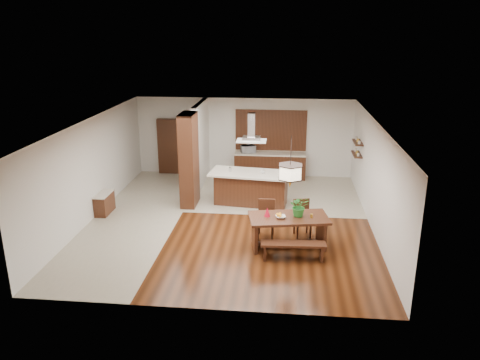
# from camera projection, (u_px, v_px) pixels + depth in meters

# --- Properties ---
(room_shell) EXTENTS (9.00, 9.04, 2.92)m
(room_shell) POSITION_uv_depth(u_px,v_px,m) (229.00, 152.00, 12.92)
(room_shell) COLOR #341709
(room_shell) RESTS_ON ground
(tile_hallway) EXTENTS (2.50, 9.00, 0.01)m
(tile_hallway) POSITION_uv_depth(u_px,v_px,m) (138.00, 217.00, 13.82)
(tile_hallway) COLOR #B5AC96
(tile_hallway) RESTS_ON ground
(tile_kitchen) EXTENTS (5.50, 4.00, 0.01)m
(tile_kitchen) POSITION_uv_depth(u_px,v_px,m) (275.00, 193.00, 15.81)
(tile_kitchen) COLOR #B5AC96
(tile_kitchen) RESTS_ON ground
(soffit_band) EXTENTS (8.00, 9.00, 0.02)m
(soffit_band) POSITION_uv_depth(u_px,v_px,m) (229.00, 122.00, 12.67)
(soffit_band) COLOR #432610
(soffit_band) RESTS_ON room_shell
(partition_pier) EXTENTS (0.45, 1.00, 2.90)m
(partition_pier) POSITION_uv_depth(u_px,v_px,m) (189.00, 160.00, 14.38)
(partition_pier) COLOR black
(partition_pier) RESTS_ON ground
(partition_stub) EXTENTS (0.18, 2.40, 2.90)m
(partition_stub) POSITION_uv_depth(u_px,v_px,m) (201.00, 144.00, 16.37)
(partition_stub) COLOR silver
(partition_stub) RESTS_ON ground
(hallway_console) EXTENTS (0.37, 0.88, 0.63)m
(hallway_console) POSITION_uv_depth(u_px,v_px,m) (104.00, 203.00, 14.01)
(hallway_console) COLOR black
(hallway_console) RESTS_ON ground
(hallway_doorway) EXTENTS (1.10, 0.20, 2.10)m
(hallway_doorway) POSITION_uv_depth(u_px,v_px,m) (173.00, 147.00, 17.65)
(hallway_doorway) COLOR black
(hallway_doorway) RESTS_ON ground
(rear_counter) EXTENTS (2.60, 0.62, 0.95)m
(rear_counter) POSITION_uv_depth(u_px,v_px,m) (270.00, 165.00, 17.30)
(rear_counter) COLOR black
(rear_counter) RESTS_ON ground
(kitchen_window) EXTENTS (2.60, 0.08, 1.50)m
(kitchen_window) POSITION_uv_depth(u_px,v_px,m) (271.00, 130.00, 17.15)
(kitchen_window) COLOR brown
(kitchen_window) RESTS_ON room_shell
(shelf_lower) EXTENTS (0.26, 0.90, 0.04)m
(shelf_lower) POSITION_uv_depth(u_px,v_px,m) (357.00, 154.00, 15.23)
(shelf_lower) COLOR black
(shelf_lower) RESTS_ON room_shell
(shelf_upper) EXTENTS (0.26, 0.90, 0.04)m
(shelf_upper) POSITION_uv_depth(u_px,v_px,m) (358.00, 142.00, 15.10)
(shelf_upper) COLOR black
(shelf_upper) RESTS_ON room_shell
(dining_table) EXTENTS (2.11, 1.31, 0.82)m
(dining_table) POSITION_uv_depth(u_px,v_px,m) (288.00, 225.00, 11.78)
(dining_table) COLOR black
(dining_table) RESTS_ON ground
(dining_bench) EXTENTS (1.57, 0.42, 0.44)m
(dining_bench) POSITION_uv_depth(u_px,v_px,m) (293.00, 251.00, 11.23)
(dining_bench) COLOR black
(dining_bench) RESTS_ON ground
(dining_chair_left) EXTENTS (0.46, 0.46, 1.01)m
(dining_chair_left) POSITION_uv_depth(u_px,v_px,m) (266.00, 219.00, 12.35)
(dining_chair_left) COLOR black
(dining_chair_left) RESTS_ON ground
(dining_chair_right) EXTENTS (0.53, 0.53, 0.99)m
(dining_chair_right) POSITION_uv_depth(u_px,v_px,m) (303.00, 219.00, 12.42)
(dining_chair_right) COLOR black
(dining_chair_right) RESTS_ON ground
(pendant_lantern) EXTENTS (0.64, 0.64, 1.31)m
(pendant_lantern) POSITION_uv_depth(u_px,v_px,m) (291.00, 162.00, 11.27)
(pendant_lantern) COLOR beige
(pendant_lantern) RESTS_ON room_shell
(foliage_plant) EXTENTS (0.53, 0.48, 0.54)m
(foliage_plant) POSITION_uv_depth(u_px,v_px,m) (299.00, 206.00, 11.67)
(foliage_plant) COLOR #277529
(foliage_plant) RESTS_ON dining_table
(fruit_bowl) EXTENTS (0.30, 0.30, 0.06)m
(fruit_bowl) POSITION_uv_depth(u_px,v_px,m) (281.00, 217.00, 11.63)
(fruit_bowl) COLOR beige
(fruit_bowl) RESTS_ON dining_table
(napkin_cone) EXTENTS (0.20, 0.20, 0.24)m
(napkin_cone) POSITION_uv_depth(u_px,v_px,m) (267.00, 212.00, 11.70)
(napkin_cone) COLOR #B90D24
(napkin_cone) RESTS_ON dining_table
(gold_ornament) EXTENTS (0.09, 0.09, 0.10)m
(gold_ornament) POSITION_uv_depth(u_px,v_px,m) (312.00, 216.00, 11.64)
(gold_ornament) COLOR gold
(gold_ornament) RESTS_ON dining_table
(kitchen_island) EXTENTS (2.66, 1.40, 1.05)m
(kitchen_island) POSITION_uv_depth(u_px,v_px,m) (251.00, 188.00, 14.70)
(kitchen_island) COLOR black
(kitchen_island) RESTS_ON ground
(range_hood) EXTENTS (0.90, 0.55, 0.87)m
(range_hood) POSITION_uv_depth(u_px,v_px,m) (252.00, 127.00, 14.10)
(range_hood) COLOR silver
(range_hood) RESTS_ON room_shell
(island_cup) EXTENTS (0.14, 0.14, 0.09)m
(island_cup) POSITION_uv_depth(u_px,v_px,m) (263.00, 172.00, 14.37)
(island_cup) COLOR silver
(island_cup) RESTS_ON kitchen_island
(microwave) EXTENTS (0.60, 0.50, 0.28)m
(microwave) POSITION_uv_depth(u_px,v_px,m) (248.00, 149.00, 17.16)
(microwave) COLOR silver
(microwave) RESTS_ON rear_counter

